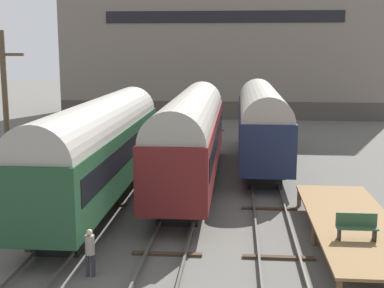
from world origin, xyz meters
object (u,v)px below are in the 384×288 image
Objects in this scene: train_car_green at (99,145)px; bench at (357,226)px; train_car_navy at (261,120)px; train_car_maroon at (191,132)px; person_worker at (90,248)px; utility_pole at (7,126)px.

bench is at bearing -32.21° from train_car_green.
train_car_navy reaches higher than bench.
train_car_maroon is 11.09× the size of person_worker.
utility_pole is (-7.22, -7.21, 1.32)m from train_car_maroon.
person_worker is (-8.96, -1.58, -0.50)m from bench.
utility_pole is (-11.29, -12.95, 1.36)m from train_car_navy.
utility_pole is at bearing -135.05° from train_car_maroon.
bench is (6.67, -10.85, -1.46)m from train_car_maroon.
train_car_maroon is 12.81m from bench.
utility_pole reaches higher than train_car_navy.
train_car_green is 10.43× the size of person_worker.
train_car_green is at bearing -134.95° from train_car_maroon.
person_worker is at bearing -77.95° from train_car_green.
bench is at bearing -58.43° from train_car_maroon.
person_worker is at bearing -46.64° from utility_pole.
train_car_maroon is 13.11× the size of bench.
utility_pole is at bearing -135.19° from train_car_green.
train_car_green is at bearing 44.81° from utility_pole.
train_car_maroon is 2.23× the size of utility_pole.
person_worker is (1.78, -8.35, -1.93)m from train_car_green.
person_worker is 0.20× the size of utility_pole.
train_car_maroon is 10.29m from utility_pole.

